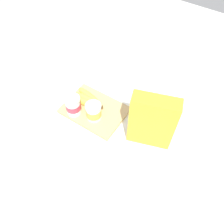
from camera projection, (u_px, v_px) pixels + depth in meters
ground_plane at (95, 111)px, 1.13m from camera, size 2.40×2.40×0.00m
cutting_board at (95, 110)px, 1.12m from camera, size 0.29×0.21×0.02m
cereal_box at (152, 122)px, 0.93m from camera, size 0.19×0.12×0.27m
yogurt_cup_front at (94, 112)px, 1.05m from camera, size 0.07×0.07×0.09m
yogurt_cup_back at (73, 105)px, 1.07m from camera, size 0.07×0.07×0.10m
banana_bunch at (88, 99)px, 1.13m from camera, size 0.17×0.11×0.04m
spoon at (68, 88)px, 1.21m from camera, size 0.13×0.07×0.01m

